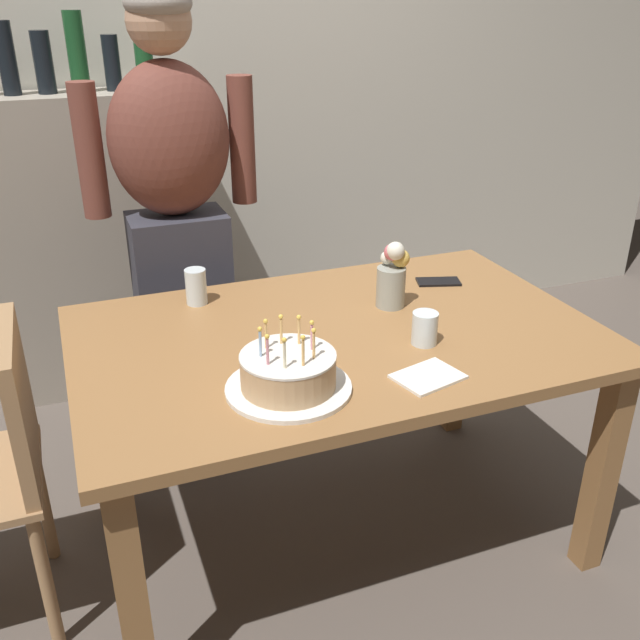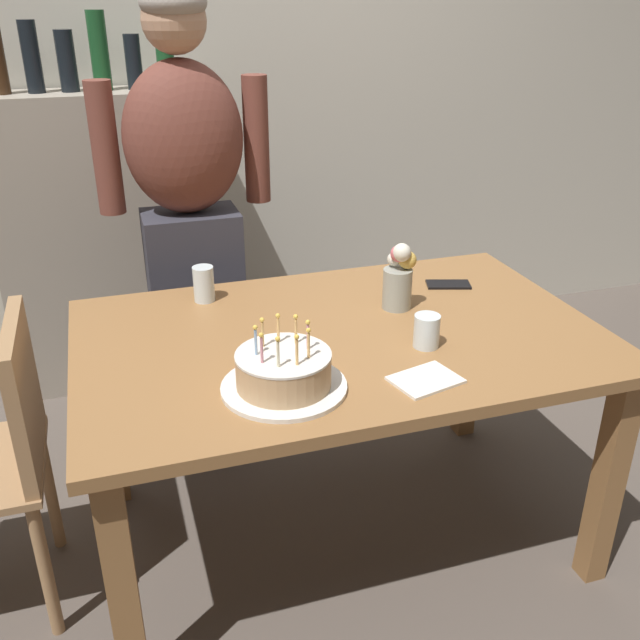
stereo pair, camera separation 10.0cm
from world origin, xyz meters
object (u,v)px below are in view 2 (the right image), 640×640
(water_glass_far, at_px, (204,284))
(person_man_bearded, at_px, (191,224))
(birthday_cake, at_px, (284,373))
(flower_vase, at_px, (399,277))
(napkin_stack, at_px, (426,380))
(cell_phone, at_px, (448,284))
(water_glass_near, at_px, (427,331))

(water_glass_far, bearing_deg, person_man_bearded, 86.97)
(birthday_cake, height_order, water_glass_far, birthday_cake)
(flower_vase, bearing_deg, water_glass_far, 157.06)
(birthday_cake, relative_size, napkin_stack, 1.89)
(birthday_cake, height_order, cell_phone, birthday_cake)
(water_glass_near, height_order, flower_vase, flower_vase)
(flower_vase, bearing_deg, water_glass_near, -96.33)
(water_glass_near, height_order, person_man_bearded, person_man_bearded)
(napkin_stack, relative_size, person_man_bearded, 0.10)
(water_glass_near, bearing_deg, flower_vase, 83.67)
(flower_vase, height_order, person_man_bearded, person_man_bearded)
(napkin_stack, height_order, flower_vase, flower_vase)
(birthday_cake, bearing_deg, cell_phone, 34.71)
(flower_vase, bearing_deg, napkin_stack, -104.45)
(cell_phone, distance_m, napkin_stack, 0.66)
(water_glass_near, relative_size, flower_vase, 0.44)
(water_glass_near, relative_size, cell_phone, 0.65)
(napkin_stack, bearing_deg, person_man_bearded, 111.82)
(flower_vase, bearing_deg, cell_phone, 25.91)
(birthday_cake, relative_size, flower_vase, 1.47)
(water_glass_far, bearing_deg, cell_phone, -8.85)
(water_glass_far, bearing_deg, birthday_cake, -80.86)
(birthday_cake, height_order, water_glass_near, birthday_cake)
(birthday_cake, xyz_separation_m, cell_phone, (0.70, 0.48, -0.04))
(birthday_cake, distance_m, flower_vase, 0.60)
(birthday_cake, xyz_separation_m, water_glass_far, (-0.10, 0.61, 0.01))
(water_glass_far, bearing_deg, water_glass_near, -43.38)
(water_glass_near, xyz_separation_m, cell_phone, (0.26, 0.38, -0.04))
(water_glass_far, xyz_separation_m, napkin_stack, (0.45, -0.68, -0.05))
(water_glass_far, relative_size, flower_vase, 0.53)
(water_glass_far, distance_m, napkin_stack, 0.82)
(flower_vase, distance_m, person_man_bearded, 0.83)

